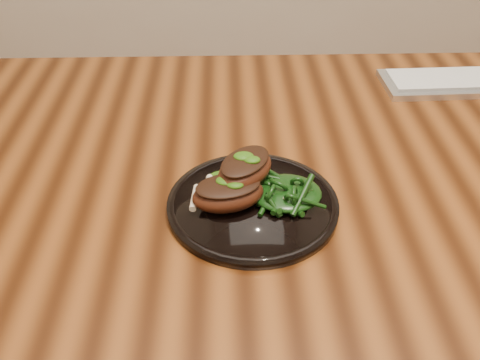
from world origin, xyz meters
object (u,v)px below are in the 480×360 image
at_px(desk, 368,193).
at_px(greens_heap, 287,189).
at_px(plate, 253,204).
at_px(lamb_chop_front, 228,193).

height_order(desk, greens_heap, greens_heap).
bearing_deg(greens_heap, plate, -174.81).
xyz_separation_m(desk, greens_heap, (-0.16, -0.13, 0.11)).
distance_m(desk, lamb_chop_front, 0.31).
xyz_separation_m(lamb_chop_front, greens_heap, (0.08, 0.01, -0.01)).
relative_size(desk, plate, 6.60).
bearing_deg(lamb_chop_front, plate, 13.69).
height_order(desk, plate, plate).
distance_m(plate, greens_heap, 0.05).
relative_size(plate, lamb_chop_front, 2.13).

